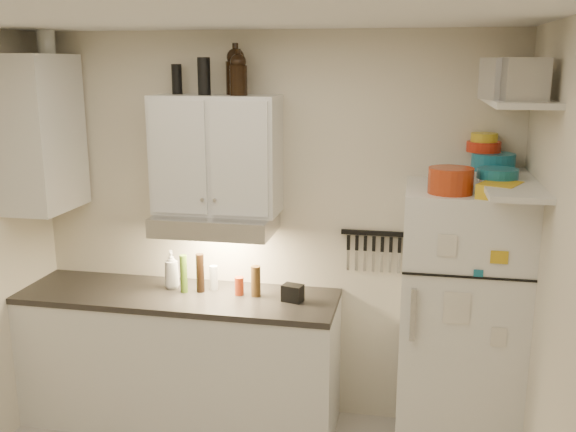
# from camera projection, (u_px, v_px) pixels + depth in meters

# --- Properties ---
(ceiling) EXTENTS (3.20, 3.00, 0.02)m
(ceiling) POSITION_uv_depth(u_px,v_px,m) (183.00, 8.00, 2.57)
(ceiling) COLOR white
(ceiling) RESTS_ON ground
(back_wall) EXTENTS (3.20, 0.02, 2.60)m
(back_wall) POSITION_uv_depth(u_px,v_px,m) (269.00, 230.00, 4.32)
(back_wall) COLOR beige
(back_wall) RESTS_ON ground
(right_wall) EXTENTS (0.02, 3.00, 2.60)m
(right_wall) POSITION_uv_depth(u_px,v_px,m) (576.00, 343.00, 2.57)
(right_wall) COLOR beige
(right_wall) RESTS_ON ground
(base_cabinet) EXTENTS (2.10, 0.60, 0.88)m
(base_cabinet) POSITION_uv_depth(u_px,v_px,m) (181.00, 360.00, 4.33)
(base_cabinet) COLOR white
(base_cabinet) RESTS_ON floor
(countertop) EXTENTS (2.10, 0.62, 0.04)m
(countertop) POSITION_uv_depth(u_px,v_px,m) (178.00, 296.00, 4.22)
(countertop) COLOR #2A2724
(countertop) RESTS_ON base_cabinet
(upper_cabinet) EXTENTS (0.80, 0.33, 0.75)m
(upper_cabinet) POSITION_uv_depth(u_px,v_px,m) (217.00, 155.00, 4.09)
(upper_cabinet) COLOR white
(upper_cabinet) RESTS_ON back_wall
(side_cabinet) EXTENTS (0.33, 0.55, 1.00)m
(side_cabinet) POSITION_uv_depth(u_px,v_px,m) (42.00, 134.00, 4.14)
(side_cabinet) COLOR white
(side_cabinet) RESTS_ON left_wall
(range_hood) EXTENTS (0.76, 0.46, 0.12)m
(range_hood) POSITION_uv_depth(u_px,v_px,m) (215.00, 223.00, 4.12)
(range_hood) COLOR silver
(range_hood) RESTS_ON back_wall
(fridge) EXTENTS (0.70, 0.68, 1.70)m
(fridge) POSITION_uv_depth(u_px,v_px,m) (459.00, 327.00, 3.85)
(fridge) COLOR white
(fridge) RESTS_ON floor
(shelf_hi) EXTENTS (0.30, 0.95, 0.03)m
(shelf_hi) POSITION_uv_depth(u_px,v_px,m) (516.00, 101.00, 3.37)
(shelf_hi) COLOR white
(shelf_hi) RESTS_ON right_wall
(shelf_lo) EXTENTS (0.30, 0.95, 0.03)m
(shelf_lo) POSITION_uv_depth(u_px,v_px,m) (509.00, 183.00, 3.47)
(shelf_lo) COLOR white
(shelf_lo) RESTS_ON right_wall
(knife_strip) EXTENTS (0.42, 0.02, 0.03)m
(knife_strip) POSITION_uv_depth(u_px,v_px,m) (374.00, 233.00, 4.16)
(knife_strip) COLOR black
(knife_strip) RESTS_ON back_wall
(dutch_oven) EXTENTS (0.31, 0.31, 0.14)m
(dutch_oven) POSITION_uv_depth(u_px,v_px,m) (451.00, 180.00, 3.49)
(dutch_oven) COLOR #A83313
(dutch_oven) RESTS_ON fridge
(book_stack) EXTENTS (0.26, 0.29, 0.08)m
(book_stack) POSITION_uv_depth(u_px,v_px,m) (500.00, 190.00, 3.39)
(book_stack) COLOR gold
(book_stack) RESTS_ON fridge
(spice_jar) EXTENTS (0.07, 0.07, 0.10)m
(spice_jar) POSITION_uv_depth(u_px,v_px,m) (492.00, 180.00, 3.62)
(spice_jar) COLOR silver
(spice_jar) RESTS_ON fridge
(stock_pot) EXTENTS (0.26, 0.26, 0.18)m
(stock_pot) POSITION_uv_depth(u_px,v_px,m) (508.00, 79.00, 3.64)
(stock_pot) COLOR silver
(stock_pot) RESTS_ON shelf_hi
(tin_a) EXTENTS (0.26, 0.24, 0.21)m
(tin_a) POSITION_uv_depth(u_px,v_px,m) (506.00, 79.00, 3.22)
(tin_a) COLOR #AAAAAD
(tin_a) RESTS_ON shelf_hi
(tin_b) EXTENTS (0.23, 0.23, 0.21)m
(tin_b) POSITION_uv_depth(u_px,v_px,m) (523.00, 79.00, 3.10)
(tin_b) COLOR #AAAAAD
(tin_b) RESTS_ON shelf_hi
(bowl_teal) EXTENTS (0.25, 0.25, 0.10)m
(bowl_teal) POSITION_uv_depth(u_px,v_px,m) (493.00, 162.00, 3.79)
(bowl_teal) COLOR #186B87
(bowl_teal) RESTS_ON shelf_lo
(bowl_orange) EXTENTS (0.20, 0.20, 0.06)m
(bowl_orange) POSITION_uv_depth(u_px,v_px,m) (484.00, 147.00, 3.83)
(bowl_orange) COLOR red
(bowl_orange) RESTS_ON bowl_teal
(bowl_yellow) EXTENTS (0.16, 0.16, 0.05)m
(bowl_yellow) POSITION_uv_depth(u_px,v_px,m) (484.00, 137.00, 3.82)
(bowl_yellow) COLOR gold
(bowl_yellow) RESTS_ON bowl_orange
(plates) EXTENTS (0.23, 0.23, 0.06)m
(plates) POSITION_uv_depth(u_px,v_px,m) (498.00, 173.00, 3.52)
(plates) COLOR #186B87
(plates) RESTS_ON shelf_lo
(growler_a) EXTENTS (0.15, 0.15, 0.29)m
(growler_a) POSITION_uv_depth(u_px,v_px,m) (236.00, 71.00, 4.01)
(growler_a) COLOR black
(growler_a) RESTS_ON upper_cabinet
(growler_b) EXTENTS (0.13, 0.13, 0.26)m
(growler_b) POSITION_uv_depth(u_px,v_px,m) (238.00, 74.00, 3.90)
(growler_b) COLOR black
(growler_b) RESTS_ON upper_cabinet
(thermos_a) EXTENTS (0.10, 0.10, 0.23)m
(thermos_a) POSITION_uv_depth(u_px,v_px,m) (204.00, 76.00, 3.95)
(thermos_a) COLOR black
(thermos_a) RESTS_ON upper_cabinet
(thermos_b) EXTENTS (0.08, 0.08, 0.19)m
(thermos_b) POSITION_uv_depth(u_px,v_px,m) (177.00, 79.00, 4.08)
(thermos_b) COLOR black
(thermos_b) RESTS_ON upper_cabinet
(side_jar) EXTENTS (0.12, 0.12, 0.15)m
(side_jar) POSITION_uv_depth(u_px,v_px,m) (46.00, 42.00, 4.06)
(side_jar) COLOR silver
(side_jar) RESTS_ON side_cabinet
(soap_bottle) EXTENTS (0.14, 0.14, 0.29)m
(soap_bottle) POSITION_uv_depth(u_px,v_px,m) (171.00, 267.00, 4.28)
(soap_bottle) COLOR white
(soap_bottle) RESTS_ON countertop
(pepper_mill) EXTENTS (0.07, 0.07, 0.20)m
(pepper_mill) POSITION_uv_depth(u_px,v_px,m) (256.00, 281.00, 4.14)
(pepper_mill) COLOR brown
(pepper_mill) RESTS_ON countertop
(oil_bottle) EXTENTS (0.05, 0.05, 0.25)m
(oil_bottle) POSITION_uv_depth(u_px,v_px,m) (184.00, 274.00, 4.21)
(oil_bottle) COLOR #46691A
(oil_bottle) RESTS_ON countertop
(vinegar_bottle) EXTENTS (0.07, 0.07, 0.26)m
(vinegar_bottle) POSITION_uv_depth(u_px,v_px,m) (200.00, 273.00, 4.22)
(vinegar_bottle) COLOR black
(vinegar_bottle) RESTS_ON countertop
(clear_bottle) EXTENTS (0.07, 0.07, 0.16)m
(clear_bottle) POSITION_uv_depth(u_px,v_px,m) (214.00, 278.00, 4.27)
(clear_bottle) COLOR silver
(clear_bottle) RESTS_ON countertop
(red_jar) EXTENTS (0.07, 0.07, 0.12)m
(red_jar) POSITION_uv_depth(u_px,v_px,m) (239.00, 286.00, 4.17)
(red_jar) COLOR #A83313
(red_jar) RESTS_ON countertop
(caddy) EXTENTS (0.14, 0.12, 0.11)m
(caddy) POSITION_uv_depth(u_px,v_px,m) (293.00, 293.00, 4.06)
(caddy) COLOR black
(caddy) RESTS_ON countertop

